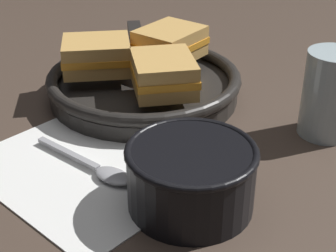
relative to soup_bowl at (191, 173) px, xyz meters
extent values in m
plane|color=#47382D|center=(-0.12, 0.06, -0.04)|extent=(4.00, 4.00, 0.00)
cube|color=white|center=(-0.14, 0.00, -0.04)|extent=(0.29, 0.26, 0.00)
cylinder|color=black|center=(0.00, 0.00, -0.01)|extent=(0.13, 0.13, 0.07)
cylinder|color=gold|center=(0.00, 0.00, 0.02)|extent=(0.12, 0.12, 0.01)
torus|color=black|center=(0.00, 0.00, 0.03)|extent=(0.14, 0.14, 0.01)
cube|color=#9E9EA3|center=(-0.17, 0.00, -0.03)|extent=(0.10, 0.02, 0.01)
ellipsoid|color=#9E9EA3|center=(-0.09, -0.01, -0.03)|extent=(0.05, 0.03, 0.01)
cylinder|color=black|center=(-0.19, 0.19, -0.03)|extent=(0.28, 0.28, 0.02)
torus|color=black|center=(-0.19, 0.19, -0.01)|extent=(0.29, 0.29, 0.02)
cube|color=black|center=(-0.31, 0.34, -0.01)|extent=(0.10, 0.11, 0.01)
cube|color=tan|center=(-0.18, 0.26, 0.01)|extent=(0.09, 0.10, 0.02)
cube|color=orange|center=(-0.18, 0.26, 0.03)|extent=(0.09, 0.11, 0.01)
cube|color=tan|center=(-0.18, 0.26, 0.04)|extent=(0.09, 0.10, 0.02)
cube|color=tan|center=(-0.25, 0.16, 0.01)|extent=(0.12, 0.12, 0.02)
cube|color=orange|center=(-0.25, 0.16, 0.03)|extent=(0.13, 0.12, 0.01)
cube|color=tan|center=(-0.25, 0.16, 0.04)|extent=(0.12, 0.12, 0.02)
cube|color=tan|center=(-0.13, 0.15, 0.01)|extent=(0.12, 0.12, 0.02)
cube|color=orange|center=(-0.13, 0.15, 0.03)|extent=(0.13, 0.13, 0.01)
cube|color=tan|center=(-0.13, 0.15, 0.04)|extent=(0.12, 0.12, 0.02)
cylinder|color=silver|center=(0.07, 0.23, 0.02)|extent=(0.07, 0.07, 0.11)
camera|label=1|loc=(0.21, -0.38, 0.30)|focal=55.00mm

